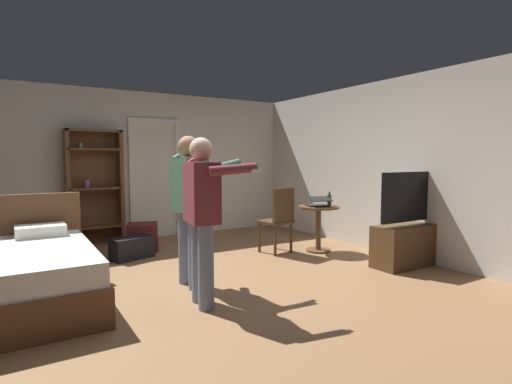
{
  "coord_description": "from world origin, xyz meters",
  "views": [
    {
      "loc": [
        -1.88,
        -3.98,
        1.43
      ],
      "look_at": [
        0.7,
        0.23,
        1.01
      ],
      "focal_mm": 27.97,
      "sensor_mm": 36.0,
      "label": 1
    }
  ],
  "objects_px": {
    "bed": "(5,277)",
    "person_striped_shirt": "(190,199)",
    "tv_flatscreen": "(409,238)",
    "bottle_on_table": "(329,200)",
    "wooden_chair": "(279,217)",
    "suitcase_dark": "(142,237)",
    "laptop": "(318,203)",
    "side_table": "(319,221)",
    "person_blue_shirt": "(203,210)",
    "suitcase_small": "(132,248)",
    "bookshelf": "(94,184)"
  },
  "relations": [
    {
      "from": "bed",
      "to": "person_striped_shirt",
      "type": "distance_m",
      "value": 1.91
    },
    {
      "from": "tv_flatscreen",
      "to": "person_striped_shirt",
      "type": "distance_m",
      "value": 2.97
    },
    {
      "from": "bottle_on_table",
      "to": "wooden_chair",
      "type": "height_order",
      "value": "wooden_chair"
    },
    {
      "from": "bottle_on_table",
      "to": "suitcase_dark",
      "type": "relative_size",
      "value": 0.48
    },
    {
      "from": "bed",
      "to": "laptop",
      "type": "xyz_separation_m",
      "value": [
        4.03,
        0.21,
        0.45
      ]
    },
    {
      "from": "side_table",
      "to": "bottle_on_table",
      "type": "height_order",
      "value": "bottle_on_table"
    },
    {
      "from": "bed",
      "to": "suitcase_dark",
      "type": "relative_size",
      "value": 4.2
    },
    {
      "from": "person_blue_shirt",
      "to": "suitcase_small",
      "type": "relative_size",
      "value": 2.83
    },
    {
      "from": "bed",
      "to": "person_striped_shirt",
      "type": "xyz_separation_m",
      "value": [
        1.77,
        -0.28,
        0.67
      ]
    },
    {
      "from": "bed",
      "to": "wooden_chair",
      "type": "xyz_separation_m",
      "value": [
        3.49,
        0.47,
        0.24
      ]
    },
    {
      "from": "suitcase_small",
      "to": "wooden_chair",
      "type": "bearing_deg",
      "value": -38.96
    },
    {
      "from": "tv_flatscreen",
      "to": "bottle_on_table",
      "type": "xyz_separation_m",
      "value": [
        -0.37,
        1.17,
        0.42
      ]
    },
    {
      "from": "bookshelf",
      "to": "person_blue_shirt",
      "type": "height_order",
      "value": "bookshelf"
    },
    {
      "from": "bed",
      "to": "bookshelf",
      "type": "xyz_separation_m",
      "value": [
        1.24,
        2.51,
        0.71
      ]
    },
    {
      "from": "bottle_on_table",
      "to": "suitcase_small",
      "type": "distance_m",
      "value": 2.99
    },
    {
      "from": "person_blue_shirt",
      "to": "suitcase_small",
      "type": "height_order",
      "value": "person_blue_shirt"
    },
    {
      "from": "laptop",
      "to": "wooden_chair",
      "type": "relative_size",
      "value": 0.41
    },
    {
      "from": "tv_flatscreen",
      "to": "bookshelf",
      "type": "bearing_deg",
      "value": 133.61
    },
    {
      "from": "laptop",
      "to": "suitcase_dark",
      "type": "height_order",
      "value": "laptop"
    },
    {
      "from": "bed",
      "to": "person_blue_shirt",
      "type": "height_order",
      "value": "person_blue_shirt"
    },
    {
      "from": "laptop",
      "to": "person_blue_shirt",
      "type": "height_order",
      "value": "person_blue_shirt"
    },
    {
      "from": "wooden_chair",
      "to": "bed",
      "type": "bearing_deg",
      "value": -172.39
    },
    {
      "from": "wooden_chair",
      "to": "suitcase_small",
      "type": "bearing_deg",
      "value": 157.53
    },
    {
      "from": "bookshelf",
      "to": "side_table",
      "type": "height_order",
      "value": "bookshelf"
    },
    {
      "from": "bed",
      "to": "tv_flatscreen",
      "type": "distance_m",
      "value": 4.69
    },
    {
      "from": "laptop",
      "to": "wooden_chair",
      "type": "distance_m",
      "value": 0.64
    },
    {
      "from": "bed",
      "to": "side_table",
      "type": "relative_size",
      "value": 2.73
    },
    {
      "from": "laptop",
      "to": "person_blue_shirt",
      "type": "relative_size",
      "value": 0.25
    },
    {
      "from": "side_table",
      "to": "suitcase_dark",
      "type": "bearing_deg",
      "value": 147.5
    },
    {
      "from": "tv_flatscreen",
      "to": "person_striped_shirt",
      "type": "relative_size",
      "value": 0.75
    },
    {
      "from": "suitcase_small",
      "to": "laptop",
      "type": "bearing_deg",
      "value": -39.57
    },
    {
      "from": "bed",
      "to": "laptop",
      "type": "distance_m",
      "value": 4.06
    },
    {
      "from": "suitcase_small",
      "to": "person_striped_shirt",
      "type": "bearing_deg",
      "value": -97.16
    },
    {
      "from": "laptop",
      "to": "suitcase_dark",
      "type": "bearing_deg",
      "value": 146.28
    },
    {
      "from": "tv_flatscreen",
      "to": "person_blue_shirt",
      "type": "bearing_deg",
      "value": 178.1
    },
    {
      "from": "bookshelf",
      "to": "tv_flatscreen",
      "type": "relative_size",
      "value": 1.51
    },
    {
      "from": "bed",
      "to": "person_striped_shirt",
      "type": "relative_size",
      "value": 1.14
    },
    {
      "from": "wooden_chair",
      "to": "suitcase_dark",
      "type": "distance_m",
      "value": 2.14
    },
    {
      "from": "suitcase_dark",
      "to": "suitcase_small",
      "type": "bearing_deg",
      "value": -105.81
    },
    {
      "from": "tv_flatscreen",
      "to": "suitcase_dark",
      "type": "height_order",
      "value": "tv_flatscreen"
    },
    {
      "from": "laptop",
      "to": "person_striped_shirt",
      "type": "bearing_deg",
      "value": -167.75
    },
    {
      "from": "side_table",
      "to": "bed",
      "type": "bearing_deg",
      "value": -176.49
    },
    {
      "from": "tv_flatscreen",
      "to": "suitcase_dark",
      "type": "bearing_deg",
      "value": 135.97
    },
    {
      "from": "bookshelf",
      "to": "bed",
      "type": "bearing_deg",
      "value": -116.36
    },
    {
      "from": "person_striped_shirt",
      "to": "bookshelf",
      "type": "bearing_deg",
      "value": 100.68
    },
    {
      "from": "bed",
      "to": "suitcase_dark",
      "type": "distance_m",
      "value": 2.47
    },
    {
      "from": "bookshelf",
      "to": "suitcase_dark",
      "type": "bearing_deg",
      "value": -55.96
    },
    {
      "from": "bed",
      "to": "suitcase_small",
      "type": "relative_size",
      "value": 3.33
    },
    {
      "from": "tv_flatscreen",
      "to": "side_table",
      "type": "bearing_deg",
      "value": 112.21
    },
    {
      "from": "suitcase_dark",
      "to": "side_table",
      "type": "bearing_deg",
      "value": -16.04
    }
  ]
}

